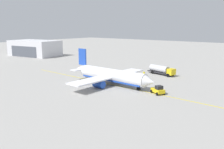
# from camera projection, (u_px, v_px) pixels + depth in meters

# --- Properties ---
(ground_plane) EXTENTS (400.00, 400.00, 0.00)m
(ground_plane) POSITION_uv_depth(u_px,v_px,m) (112.00, 85.00, 68.42)
(ground_plane) COLOR #9E9B96
(airplane) EXTENTS (29.21, 28.12, 9.64)m
(airplane) POSITION_uv_depth(u_px,v_px,m) (111.00, 76.00, 68.20)
(airplane) COLOR white
(airplane) RESTS_ON ground
(fuel_tanker) EXTENTS (11.09, 5.00, 3.15)m
(fuel_tanker) POSITION_uv_depth(u_px,v_px,m) (161.00, 70.00, 82.18)
(fuel_tanker) COLOR #2D2D33
(fuel_tanker) RESTS_ON ground
(pushback_tug) EXTENTS (4.12, 3.64, 2.20)m
(pushback_tug) POSITION_uv_depth(u_px,v_px,m) (158.00, 90.00, 59.00)
(pushback_tug) COLOR yellow
(pushback_tug) RESTS_ON ground
(refueling_worker) EXTENTS (0.53, 0.37, 1.71)m
(refueling_worker) POSITION_uv_depth(u_px,v_px,m) (144.00, 74.00, 79.72)
(refueling_worker) COLOR navy
(refueling_worker) RESTS_ON ground
(safety_cone_nose) EXTENTS (0.58, 0.58, 0.65)m
(safety_cone_nose) POSITION_uv_depth(u_px,v_px,m) (161.00, 87.00, 64.63)
(safety_cone_nose) COLOR #F2590F
(safety_cone_nose) RESTS_ON ground
(distant_hangar) EXTENTS (29.65, 19.71, 8.60)m
(distant_hangar) POSITION_uv_depth(u_px,v_px,m) (35.00, 48.00, 134.20)
(distant_hangar) COLOR silver
(distant_hangar) RESTS_ON ground
(taxi_line_marking) EXTENTS (72.13, 2.88, 0.01)m
(taxi_line_marking) POSITION_uv_depth(u_px,v_px,m) (112.00, 85.00, 68.42)
(taxi_line_marking) COLOR yellow
(taxi_line_marking) RESTS_ON ground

